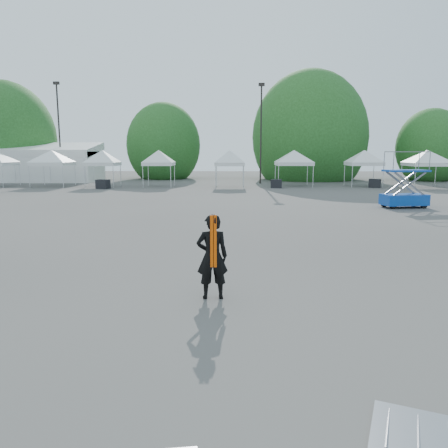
{
  "coord_description": "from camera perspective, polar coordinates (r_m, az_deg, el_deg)",
  "views": [
    {
      "loc": [
        0.33,
        -12.25,
        3.22
      ],
      "look_at": [
        0.07,
        -0.77,
        1.3
      ],
      "focal_mm": 35.0,
      "sensor_mm": 36.0,
      "label": 1
    }
  ],
  "objects": [
    {
      "name": "crate_east",
      "position": [
        41.42,
        19.09,
        5.04
      ],
      "size": [
        1.22,
        1.1,
        0.77
      ],
      "primitive_type": "cube",
      "rotation": [
        0.0,
        0.0,
        -0.41
      ],
      "color": "black",
      "rests_on": "ground"
    },
    {
      "name": "light_pole_east",
      "position": [
        44.39,
        4.86,
        12.41
      ],
      "size": [
        0.6,
        0.25,
        9.8
      ],
      "color": "black",
      "rests_on": "ground"
    },
    {
      "name": "tent_h",
      "position": [
        43.05,
        25.03,
        8.39
      ],
      "size": [
        4.73,
        4.73,
        3.88
      ],
      "color": "silver",
      "rests_on": "ground"
    },
    {
      "name": "ground",
      "position": [
        12.67,
        -0.23,
        -5.23
      ],
      "size": [
        120.0,
        120.0,
        0.0
      ],
      "primitive_type": "plane",
      "color": "#474442",
      "rests_on": "ground"
    },
    {
      "name": "tree_far_e",
      "position": [
        53.81,
        25.38,
        9.01
      ],
      "size": [
        3.84,
        3.84,
        5.84
      ],
      "color": "#382314",
      "rests_on": "ground"
    },
    {
      "name": "tent_b",
      "position": [
        43.52,
        -21.59,
        8.61
      ],
      "size": [
        4.57,
        4.57,
        3.88
      ],
      "color": "silver",
      "rests_on": "ground"
    },
    {
      "name": "tree_far_w",
      "position": [
        56.74,
        -26.78,
        9.81
      ],
      "size": [
        4.8,
        4.8,
        7.3
      ],
      "color": "#382314",
      "rests_on": "ground"
    },
    {
      "name": "tree_mid_w",
      "position": [
        52.91,
        -7.89,
        10.16
      ],
      "size": [
        4.16,
        4.16,
        6.33
      ],
      "color": "#382314",
      "rests_on": "ground"
    },
    {
      "name": "tent_c",
      "position": [
        41.36,
        -15.62,
        8.91
      ],
      "size": [
        3.88,
        3.88,
        3.88
      ],
      "color": "silver",
      "rests_on": "ground"
    },
    {
      "name": "tree_mid_e",
      "position": [
        52.0,
        11.1,
        11.09
      ],
      "size": [
        5.12,
        5.12,
        7.79
      ],
      "color": "#382314",
      "rests_on": "ground"
    },
    {
      "name": "tent_e",
      "position": [
        39.48,
        0.76,
        9.24
      ],
      "size": [
        3.76,
        3.76,
        3.88
      ],
      "color": "silver",
      "rests_on": "ground"
    },
    {
      "name": "tent_g",
      "position": [
        42.46,
        17.86,
        8.81
      ],
      "size": [
        4.18,
        4.18,
        3.88
      ],
      "color": "silver",
      "rests_on": "ground"
    },
    {
      "name": "crate_mid",
      "position": [
        39.21,
        6.84,
        5.26
      ],
      "size": [
        1.06,
        0.87,
        0.76
      ],
      "primitive_type": "cube",
      "rotation": [
        0.0,
        0.0,
        -0.11
      ],
      "color": "black",
      "rests_on": "ground"
    },
    {
      "name": "marquee",
      "position": [
        52.27,
        -24.2,
        7.29
      ],
      "size": [
        15.0,
        6.25,
        4.23
      ],
      "color": "white",
      "rests_on": "ground"
    },
    {
      "name": "tent_f",
      "position": [
        41.41,
        9.13,
        9.14
      ],
      "size": [
        4.67,
        4.67,
        3.88
      ],
      "color": "silver",
      "rests_on": "ground"
    },
    {
      "name": "light_pole_west",
      "position": [
        49.81,
        -20.76,
        11.81
      ],
      "size": [
        0.6,
        0.25,
        10.3
      ],
      "color": "black",
      "rests_on": "ground"
    },
    {
      "name": "scissor_lift",
      "position": [
        27.16,
        22.61,
        5.38
      ],
      "size": [
        2.66,
        1.64,
        3.21
      ],
      "rotation": [
        0.0,
        0.0,
        0.17
      ],
      "color": "#0C459E",
      "rests_on": "ground"
    },
    {
      "name": "man",
      "position": [
        9.55,
        -1.55,
        -4.26
      ],
      "size": [
        0.74,
        0.54,
        1.89
      ],
      "rotation": [
        0.0,
        0.0,
        3.28
      ],
      "color": "black",
      "rests_on": "ground"
    },
    {
      "name": "crate_west",
      "position": [
        39.42,
        -15.53,
        5.03
      ],
      "size": [
        1.19,
        1.03,
        0.8
      ],
      "primitive_type": "cube",
      "rotation": [
        0.0,
        0.0,
        -0.26
      ],
      "color": "black",
      "rests_on": "ground"
    },
    {
      "name": "tent_d",
      "position": [
        40.74,
        -8.54,
        9.15
      ],
      "size": [
        3.81,
        3.81,
        3.88
      ],
      "color": "silver",
      "rests_on": "ground"
    }
  ]
}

